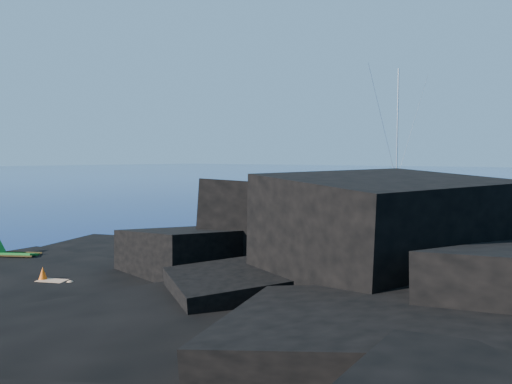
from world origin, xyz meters
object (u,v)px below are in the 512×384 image
sailboat (393,191)px  sunbather (52,284)px  marker_cone (43,278)px  deck_chair (15,248)px

sailboat → sunbather: bearing=-63.9°
marker_cone → deck_chair: bearing=164.8°
sailboat → marker_cone: (11.30, -47.54, 0.66)m
deck_chair → sunbather: size_ratio=0.88×
marker_cone → sailboat: bearing=103.4°
sailboat → marker_cone: sailboat is taller
sunbather → marker_cone: 0.34m
sunbather → deck_chair: bearing=140.0°
sailboat → deck_chair: sailboat is taller
sunbather → marker_cone: (-0.31, -0.08, 0.12)m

